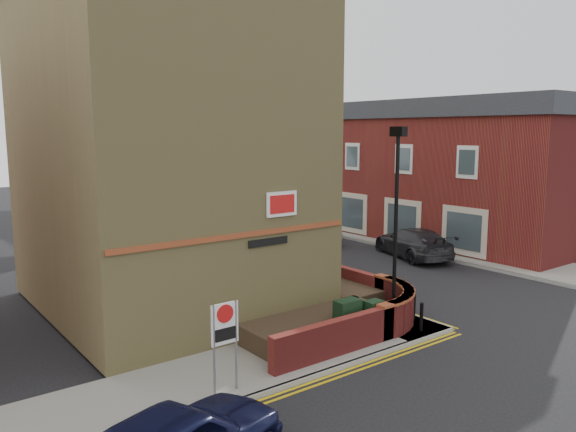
# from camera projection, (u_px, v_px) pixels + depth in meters

# --- Properties ---
(ground) EXTENTS (120.00, 120.00, 0.00)m
(ground) POSITION_uv_depth(u_px,v_px,m) (386.00, 354.00, 15.99)
(ground) COLOR black
(ground) RESTS_ON ground
(pavement_corner) EXTENTS (13.00, 3.00, 0.12)m
(pavement_corner) POSITION_uv_depth(u_px,v_px,m) (255.00, 365.00, 15.06)
(pavement_corner) COLOR gray
(pavement_corner) RESTS_ON ground
(pavement_main) EXTENTS (2.00, 32.00, 0.12)m
(pavement_main) POSITION_uv_depth(u_px,v_px,m) (188.00, 250.00, 29.77)
(pavement_main) COLOR gray
(pavement_main) RESTS_ON ground
(pavement_far) EXTENTS (4.00, 40.00, 0.12)m
(pavement_far) POSITION_uv_depth(u_px,v_px,m) (375.00, 235.00, 34.00)
(pavement_far) COLOR gray
(pavement_far) RESTS_ON ground
(kerb_side) EXTENTS (13.00, 0.15, 0.12)m
(kerb_side) POSITION_uv_depth(u_px,v_px,m) (289.00, 385.00, 13.88)
(kerb_side) COLOR gray
(kerb_side) RESTS_ON ground
(kerb_main_near) EXTENTS (0.15, 32.00, 0.12)m
(kerb_main_near) POSITION_uv_depth(u_px,v_px,m) (205.00, 247.00, 30.37)
(kerb_main_near) COLOR gray
(kerb_main_near) RESTS_ON ground
(kerb_main_far) EXTENTS (0.15, 40.00, 0.12)m
(kerb_main_far) POSITION_uv_depth(u_px,v_px,m) (351.00, 239.00, 32.80)
(kerb_main_far) COLOR gray
(kerb_main_far) RESTS_ON ground
(yellow_lines_side) EXTENTS (13.00, 0.28, 0.01)m
(yellow_lines_side) POSITION_uv_depth(u_px,v_px,m) (295.00, 390.00, 13.70)
(yellow_lines_side) COLOR gold
(yellow_lines_side) RESTS_ON ground
(yellow_lines_main) EXTENTS (0.28, 32.00, 0.01)m
(yellow_lines_main) POSITION_uv_depth(u_px,v_px,m) (209.00, 248.00, 30.52)
(yellow_lines_main) COLOR gold
(yellow_lines_main) RESTS_ON ground
(corner_building) EXTENTS (8.95, 10.40, 13.60)m
(corner_building) POSITION_uv_depth(u_px,v_px,m) (165.00, 133.00, 19.65)
(corner_building) COLOR tan
(corner_building) RESTS_ON ground
(garden_wall) EXTENTS (6.80, 6.00, 1.20)m
(garden_wall) POSITION_uv_depth(u_px,v_px,m) (328.00, 329.00, 17.96)
(garden_wall) COLOR maroon
(garden_wall) RESTS_ON ground
(lamppost) EXTENTS (0.25, 0.50, 6.30)m
(lamppost) POSITION_uv_depth(u_px,v_px,m) (396.00, 227.00, 17.40)
(lamppost) COLOR black
(lamppost) RESTS_ON pavement_corner
(utility_cabinet_large) EXTENTS (0.80, 0.45, 1.20)m
(utility_cabinet_large) POSITION_uv_depth(u_px,v_px,m) (347.00, 319.00, 16.73)
(utility_cabinet_large) COLOR black
(utility_cabinet_large) RESTS_ON pavement_corner
(utility_cabinet_small) EXTENTS (0.55, 0.40, 1.10)m
(utility_cabinet_small) POSITION_uv_depth(u_px,v_px,m) (373.00, 318.00, 16.98)
(utility_cabinet_small) COLOR black
(utility_cabinet_small) RESTS_ON pavement_corner
(bollard_near) EXTENTS (0.11, 0.11, 0.90)m
(bollard_near) POSITION_uv_depth(u_px,v_px,m) (421.00, 317.00, 17.42)
(bollard_near) COLOR black
(bollard_near) RESTS_ON pavement_corner
(bollard_far) EXTENTS (0.11, 0.11, 0.90)m
(bollard_far) POSITION_uv_depth(u_px,v_px,m) (414.00, 307.00, 18.41)
(bollard_far) COLOR black
(bollard_far) RESTS_ON pavement_corner
(zone_sign) EXTENTS (0.72, 0.07, 2.20)m
(zone_sign) POSITION_uv_depth(u_px,v_px,m) (225.00, 331.00, 13.14)
(zone_sign) COLOR slate
(zone_sign) RESTS_ON pavement_corner
(far_terrace) EXTENTS (5.40, 30.40, 8.00)m
(far_terrace) POSITION_uv_depth(u_px,v_px,m) (348.00, 165.00, 37.45)
(far_terrace) COLOR maroon
(far_terrace) RESTS_ON ground
(far_terrace_cream) EXTENTS (5.40, 12.40, 8.00)m
(far_terrace_cream) POSITION_uv_depth(u_px,v_px,m) (198.00, 155.00, 53.97)
(far_terrace_cream) COLOR beige
(far_terrace_cream) RESTS_ON ground
(tree_near) EXTENTS (3.64, 3.65, 6.70)m
(tree_near) POSITION_uv_depth(u_px,v_px,m) (204.00, 164.00, 27.54)
(tree_near) COLOR #382B1E
(tree_near) RESTS_ON pavement_main
(tree_mid) EXTENTS (4.03, 4.03, 7.42)m
(tree_mid) POSITION_uv_depth(u_px,v_px,m) (139.00, 150.00, 33.76)
(tree_mid) COLOR #382B1E
(tree_mid) RESTS_ON pavement_main
(tree_far) EXTENTS (3.81, 3.81, 7.00)m
(tree_far) POSITION_uv_depth(u_px,v_px,m) (95.00, 151.00, 40.09)
(tree_far) COLOR #382B1E
(tree_far) RESTS_ON pavement_main
(traffic_light_assembly) EXTENTS (0.20, 0.16, 4.20)m
(traffic_light_assembly) POSITION_uv_depth(u_px,v_px,m) (129.00, 185.00, 36.68)
(traffic_light_assembly) COLOR black
(traffic_light_assembly) RESTS_ON pavement_main
(silver_car_near) EXTENTS (1.73, 4.62, 1.51)m
(silver_car_near) POSITION_uv_depth(u_px,v_px,m) (243.00, 237.00, 29.73)
(silver_car_near) COLOR #B6B7BE
(silver_car_near) RESTS_ON ground
(red_car_main) EXTENTS (3.83, 5.48, 1.39)m
(red_car_main) POSITION_uv_depth(u_px,v_px,m) (187.00, 227.00, 33.21)
(red_car_main) COLOR maroon
(red_car_main) RESTS_ON ground
(grey_car_far) EXTENTS (3.67, 5.56, 1.50)m
(grey_car_far) POSITION_uv_depth(u_px,v_px,m) (413.00, 243.00, 28.16)
(grey_car_far) COLOR #27272C
(grey_car_far) RESTS_ON ground
(silver_car_far) EXTENTS (2.81, 4.72, 1.50)m
(silver_car_far) POSITION_uv_depth(u_px,v_px,m) (314.00, 228.00, 32.28)
(silver_car_far) COLOR #A0A1A8
(silver_car_far) RESTS_ON ground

